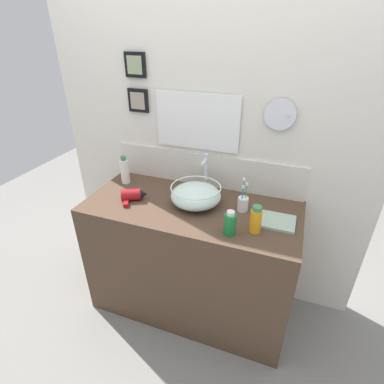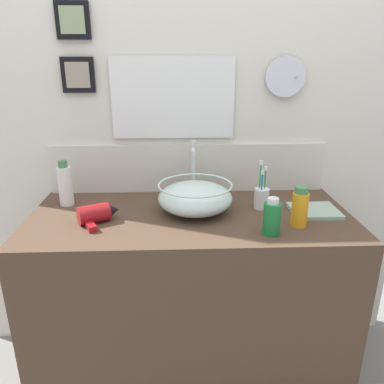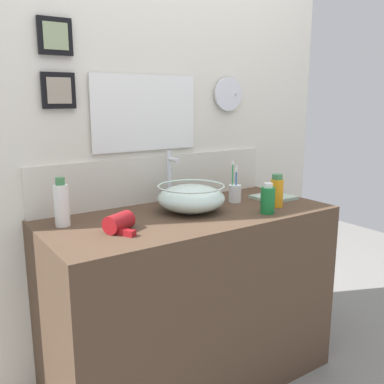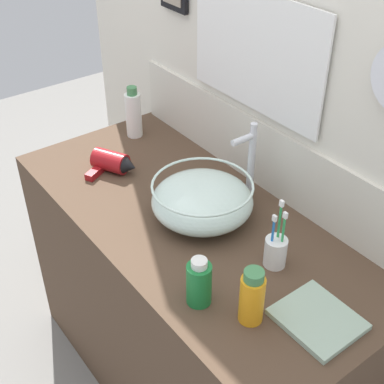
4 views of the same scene
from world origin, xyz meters
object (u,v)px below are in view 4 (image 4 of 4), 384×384
(glass_bowl_sink, at_px, (202,200))
(faucet, at_px, (250,158))
(toothbrush_cup, at_px, (276,251))
(hair_drier, at_px, (113,163))
(hand_towel, at_px, (317,320))
(soap_dispenser, at_px, (252,297))
(lotion_bottle, at_px, (133,114))
(shampoo_bottle, at_px, (199,283))

(glass_bowl_sink, xyz_separation_m, faucet, (0.00, 0.19, 0.08))
(faucet, height_order, toothbrush_cup, faucet)
(toothbrush_cup, bearing_deg, hair_drier, -170.02)
(glass_bowl_sink, relative_size, hand_towel, 1.60)
(soap_dispenser, bearing_deg, lotion_bottle, 164.72)
(glass_bowl_sink, bearing_deg, toothbrush_cup, 6.17)
(toothbrush_cup, bearing_deg, shampoo_bottle, -93.98)
(faucet, relative_size, shampoo_bottle, 1.88)
(faucet, xyz_separation_m, shampoo_bottle, (0.27, -0.41, -0.08))
(toothbrush_cup, bearing_deg, faucet, 151.52)
(soap_dispenser, relative_size, hand_towel, 0.82)
(toothbrush_cup, height_order, lotion_bottle, toothbrush_cup)
(glass_bowl_sink, distance_m, soap_dispenser, 0.43)
(soap_dispenser, height_order, lotion_bottle, lotion_bottle)
(hair_drier, height_order, lotion_bottle, lotion_bottle)
(glass_bowl_sink, xyz_separation_m, shampoo_bottle, (0.27, -0.22, -0.00))
(lotion_bottle, bearing_deg, soap_dispenser, -15.28)
(faucet, height_order, hand_towel, faucet)
(hair_drier, height_order, hand_towel, hair_drier)
(hair_drier, bearing_deg, toothbrush_cup, 9.98)
(soap_dispenser, bearing_deg, hair_drier, 175.19)
(shampoo_bottle, relative_size, lotion_bottle, 0.70)
(soap_dispenser, height_order, hand_towel, soap_dispenser)
(toothbrush_cup, relative_size, soap_dispenser, 1.32)
(hand_towel, bearing_deg, faucet, 156.39)
(faucet, relative_size, hair_drier, 1.48)
(lotion_bottle, bearing_deg, toothbrush_cup, -5.12)
(soap_dispenser, bearing_deg, toothbrush_cup, 119.74)
(faucet, height_order, soap_dispenser, faucet)
(glass_bowl_sink, height_order, hand_towel, glass_bowl_sink)
(faucet, distance_m, soap_dispenser, 0.53)
(soap_dispenser, xyz_separation_m, lotion_bottle, (-0.96, 0.26, 0.02))
(faucet, xyz_separation_m, soap_dispenser, (0.40, -0.34, -0.07))
(hair_drier, distance_m, hand_towel, 0.90)
(glass_bowl_sink, bearing_deg, shampoo_bottle, -39.24)
(shampoo_bottle, height_order, hand_towel, shampoo_bottle)
(glass_bowl_sink, height_order, lotion_bottle, lotion_bottle)
(lotion_bottle, bearing_deg, hair_drier, -48.40)
(hair_drier, relative_size, lotion_bottle, 0.89)
(glass_bowl_sink, height_order, faucet, faucet)
(hair_drier, relative_size, toothbrush_cup, 0.85)
(glass_bowl_sink, relative_size, soap_dispenser, 1.96)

